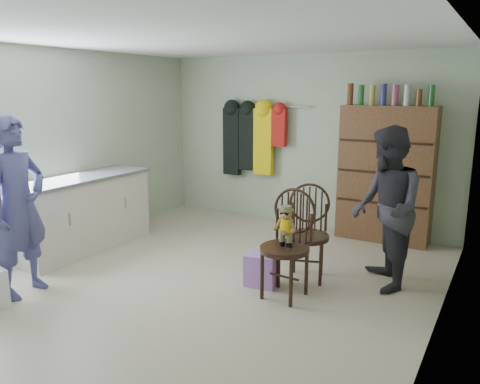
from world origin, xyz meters
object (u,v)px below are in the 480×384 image
Objects in this scene: chair_front at (288,237)px; counter at (83,213)px; chair_far at (308,229)px; dresser at (386,173)px.

counter is at bearing -175.54° from chair_front.
chair_front reaches higher than chair_far.
chair_far is (2.82, 0.58, 0.07)m from counter.
dresser reaches higher than counter.
dresser reaches higher than chair_front.
chair_front is 1.04× the size of chair_far.
dresser is (0.37, 2.25, 0.31)m from chair_front.
dresser reaches higher than chair_far.
chair_far reaches higher than counter.
counter is at bearing 172.63° from chair_far.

